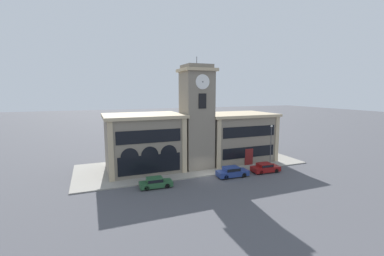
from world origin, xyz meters
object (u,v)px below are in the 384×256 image
(parked_car_near, at_px, (155,182))
(street_lamp, at_px, (271,140))
(parked_car_mid, at_px, (232,172))
(parked_car_far, at_px, (265,168))

(parked_car_near, relative_size, street_lamp, 0.63)
(parked_car_mid, height_order, parked_car_far, parked_car_mid)
(parked_car_near, height_order, street_lamp, street_lamp)
(parked_car_near, relative_size, parked_car_far, 0.97)
(parked_car_far, height_order, street_lamp, street_lamp)
(parked_car_near, height_order, parked_car_mid, parked_car_mid)
(parked_car_near, distance_m, street_lamp, 19.98)
(parked_car_mid, relative_size, street_lamp, 0.69)
(parked_car_far, bearing_deg, parked_car_mid, -177.57)
(street_lamp, bearing_deg, parked_car_far, -140.30)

